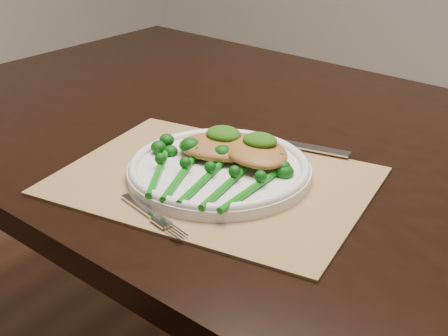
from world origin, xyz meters
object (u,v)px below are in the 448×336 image
Objects in this scene: placemat at (214,181)px; chicken_fillet_left at (223,147)px; dinner_plate at (219,169)px; broccolini_bundle at (204,180)px; dining_table at (284,316)px.

chicken_fillet_left reaches higher than placemat.
broccolini_bundle is (0.01, -0.06, 0.01)m from dinner_plate.
dinner_plate reaches higher than placemat.
placemat is at bearing -93.19° from chicken_fillet_left.
chicken_fillet_left is at bearing 116.79° from dinner_plate.
dining_table is 7.74× the size of broccolini_bundle.
placemat is at bearing -91.79° from dining_table.
dinner_plate is at bearing 90.44° from broccolini_bundle.
dinner_plate is 1.27× the size of broccolini_bundle.
dining_table is at bearing 81.71° from dinner_plate.
dining_table is 6.12× the size of dinner_plate.
chicken_fillet_left reaches higher than dinner_plate.
chicken_fillet_left reaches higher than dining_table.
dining_table is 0.43m from dinner_plate.
broccolini_bundle is at bearing -79.44° from placemat.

